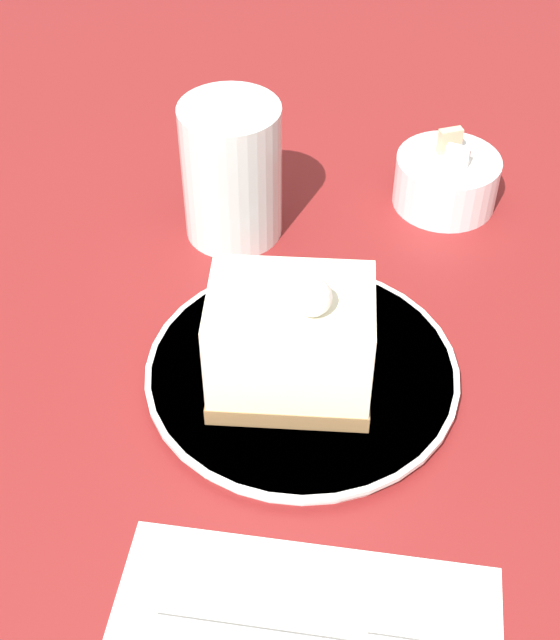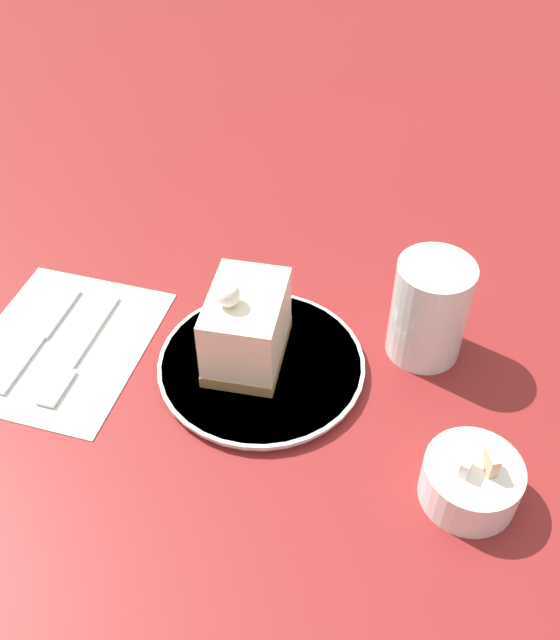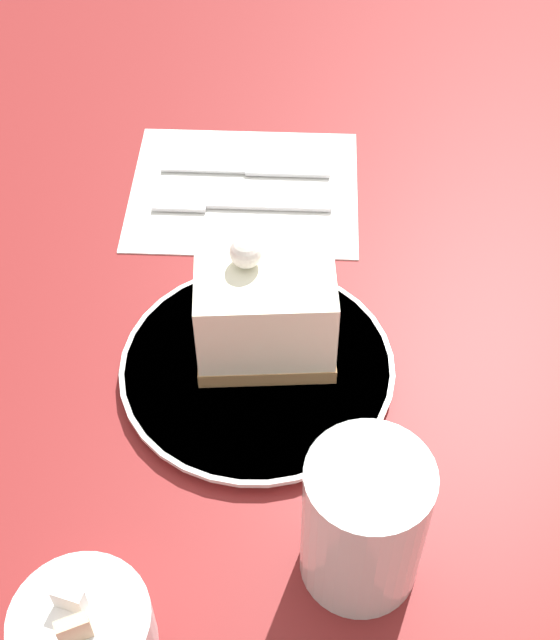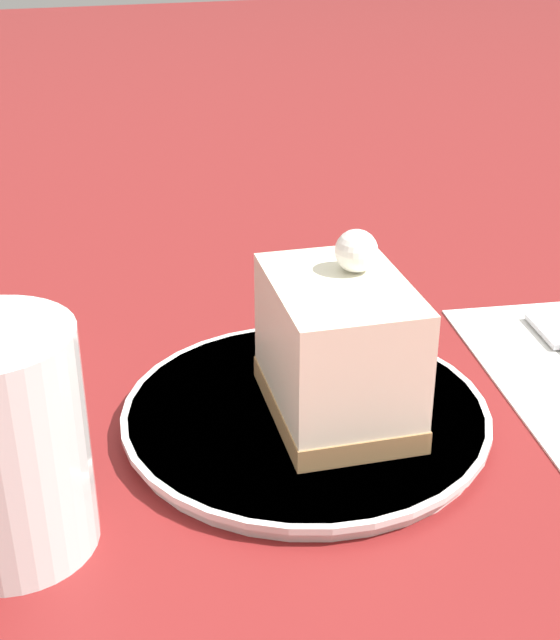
% 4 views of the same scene
% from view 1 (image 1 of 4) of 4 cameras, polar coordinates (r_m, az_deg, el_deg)
% --- Properties ---
extents(ground_plane, '(4.00, 4.00, 0.00)m').
position_cam_1_polar(ground_plane, '(0.66, -1.75, -1.60)').
color(ground_plane, maroon).
extents(plate, '(0.22, 0.22, 0.01)m').
position_cam_1_polar(plate, '(0.63, 1.42, -3.42)').
color(plate, silver).
rests_on(plate, ground_plane).
extents(cake_slice, '(0.08, 0.11, 0.11)m').
position_cam_1_polar(cake_slice, '(0.58, 0.69, -1.44)').
color(cake_slice, '#9E7547').
rests_on(cake_slice, plate).
extents(sugar_bowl, '(0.09, 0.09, 0.07)m').
position_cam_1_polar(sugar_bowl, '(0.79, 10.59, 8.78)').
color(sugar_bowl, white).
rests_on(sugar_bowl, ground_plane).
extents(drinking_glass, '(0.08, 0.08, 0.12)m').
position_cam_1_polar(drinking_glass, '(0.73, -3.11, 9.44)').
color(drinking_glass, silver).
rests_on(drinking_glass, ground_plane).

